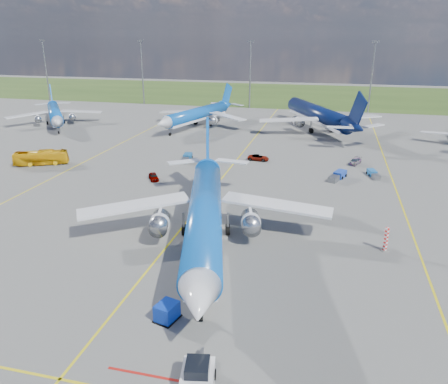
% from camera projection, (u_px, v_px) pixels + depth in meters
% --- Properties ---
extents(ground, '(400.00, 400.00, 0.00)m').
position_uv_depth(ground, '(159.00, 257.00, 51.40)').
color(ground, '#575754').
rests_on(ground, ground).
extents(grass_strip, '(400.00, 80.00, 0.01)m').
position_uv_depth(grass_strip, '(289.00, 94.00, 188.25)').
color(grass_strip, '#2D4719').
rests_on(grass_strip, ground).
extents(taxiway_lines, '(60.25, 160.00, 0.02)m').
position_uv_depth(taxiway_lines, '(219.00, 183.00, 76.64)').
color(taxiway_lines, yellow).
rests_on(taxiway_lines, ground).
extents(floodlight_masts, '(202.20, 0.50, 22.70)m').
position_uv_depth(floodlight_masts, '(309.00, 72.00, 145.21)').
color(floodlight_masts, slate).
rests_on(floodlight_masts, ground).
extents(warning_post, '(0.50, 0.50, 3.00)m').
position_uv_depth(warning_post, '(386.00, 239.00, 52.33)').
color(warning_post, red).
rests_on(warning_post, ground).
extents(bg_jet_nw, '(44.85, 46.71, 9.73)m').
position_uv_depth(bg_jet_nw, '(57.00, 125.00, 124.77)').
color(bg_jet_nw, '#0D55B7').
rests_on(bg_jet_nw, ground).
extents(bg_jet_nnw, '(39.34, 45.75, 10.24)m').
position_uv_depth(bg_jet_nnw, '(198.00, 127.00, 122.82)').
color(bg_jet_nnw, '#0D55B7').
rests_on(bg_jet_nnw, ground).
extents(bg_jet_n, '(54.00, 59.14, 12.54)m').
position_uv_depth(bg_jet_n, '(316.00, 130.00, 118.80)').
color(bg_jet_n, '#061239').
rests_on(bg_jet_n, ground).
extents(main_airliner, '(45.52, 53.32, 12.03)m').
position_uv_depth(main_airliner, '(205.00, 244.00, 54.35)').
color(main_airliner, '#0D55B7').
rests_on(main_airliner, ground).
extents(pushback_tug, '(3.22, 6.58, 2.18)m').
position_uv_depth(pushback_tug, '(197.00, 382.00, 31.69)').
color(pushback_tug, silver).
rests_on(pushback_tug, ground).
extents(uld_container, '(2.12, 2.41, 1.65)m').
position_uv_depth(uld_container, '(167.00, 312.00, 39.85)').
color(uld_container, '#0C2FA8').
rests_on(uld_container, ground).
extents(apron_bus, '(10.39, 6.72, 2.89)m').
position_uv_depth(apron_bus, '(41.00, 158.00, 86.97)').
color(apron_bus, '#E6AA0D').
rests_on(apron_bus, ground).
extents(service_car_a, '(3.17, 3.87, 1.24)m').
position_uv_depth(service_car_a, '(154.00, 177.00, 78.10)').
color(service_car_a, '#999999').
rests_on(service_car_a, ground).
extents(service_car_b, '(4.47, 2.27, 1.21)m').
position_uv_depth(service_car_b, '(258.00, 158.00, 90.12)').
color(service_car_b, '#999999').
rests_on(service_car_b, ground).
extents(service_car_c, '(2.99, 4.32, 1.16)m').
position_uv_depth(service_car_c, '(355.00, 161.00, 87.57)').
color(service_car_c, '#999999').
rests_on(service_car_c, ground).
extents(baggage_tug_w, '(3.35, 5.63, 1.23)m').
position_uv_depth(baggage_tug_w, '(338.00, 176.00, 78.68)').
color(baggage_tug_w, '#1C40AA').
rests_on(baggage_tug_w, ground).
extents(baggage_tug_c, '(1.92, 5.28, 1.16)m').
position_uv_depth(baggage_tug_c, '(187.00, 158.00, 90.27)').
color(baggage_tug_c, '#165088').
rests_on(baggage_tug_c, ground).
extents(baggage_tug_e, '(2.26, 4.68, 1.02)m').
position_uv_depth(baggage_tug_e, '(373.00, 174.00, 80.02)').
color(baggage_tug_e, '#1A5C9F').
rests_on(baggage_tug_e, ground).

